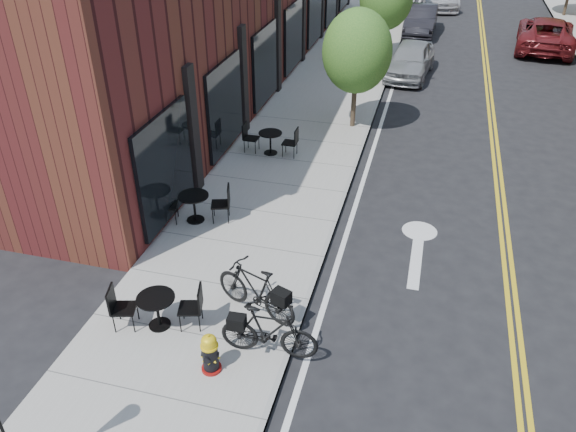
% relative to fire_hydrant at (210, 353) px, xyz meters
% --- Properties ---
extents(ground, '(120.00, 120.00, 0.00)m').
position_rel_fire_hydrant_xyz_m(ground, '(1.24, 2.24, -0.50)').
color(ground, black).
rests_on(ground, ground).
extents(sidewalk_near, '(4.00, 70.00, 0.12)m').
position_rel_fire_hydrant_xyz_m(sidewalk_near, '(-0.76, 12.24, -0.44)').
color(sidewalk_near, '#9E9B93').
rests_on(sidewalk_near, ground).
extents(tree_near_a, '(2.20, 2.20, 3.81)m').
position_rel_fire_hydrant_xyz_m(tree_near_a, '(0.64, 11.24, 2.10)').
color(tree_near_a, '#382B1E').
rests_on(tree_near_a, sidewalk_near).
extents(fire_hydrant, '(0.41, 0.41, 0.81)m').
position_rel_fire_hydrant_xyz_m(fire_hydrant, '(0.00, 0.00, 0.00)').
color(fire_hydrant, maroon).
rests_on(fire_hydrant, sidewalk_near).
extents(bicycle_left, '(1.93, 1.18, 1.12)m').
position_rel_fire_hydrant_xyz_m(bicycle_left, '(0.31, 1.60, 0.18)').
color(bicycle_left, black).
rests_on(bicycle_left, sidewalk_near).
extents(bicycle_right, '(1.79, 0.59, 1.06)m').
position_rel_fire_hydrant_xyz_m(bicycle_right, '(0.87, 0.61, 0.15)').
color(bicycle_right, black).
rests_on(bicycle_right, sidewalk_near).
extents(bistro_set_a, '(1.71, 0.89, 0.90)m').
position_rel_fire_hydrant_xyz_m(bistro_set_a, '(-1.36, 0.77, 0.07)').
color(bistro_set_a, black).
rests_on(bistro_set_a, sidewalk_near).
extents(bistro_set_b, '(1.76, 0.93, 0.93)m').
position_rel_fire_hydrant_xyz_m(bistro_set_b, '(-2.15, 4.41, 0.08)').
color(bistro_set_b, black).
rests_on(bistro_set_b, sidewalk_near).
extents(bistro_set_c, '(1.62, 0.71, 0.88)m').
position_rel_fire_hydrant_xyz_m(bistro_set_c, '(-1.42, 8.50, 0.06)').
color(bistro_set_c, black).
rests_on(bistro_set_c, sidewalk_near).
extents(parked_car_a, '(2.06, 4.24, 1.39)m').
position_rel_fire_hydrant_xyz_m(parked_car_a, '(2.04, 17.30, 0.19)').
color(parked_car_a, gray).
rests_on(parked_car_a, ground).
extents(parked_car_b, '(1.58, 4.28, 1.40)m').
position_rel_fire_hydrant_xyz_m(parked_car_b, '(2.04, 24.42, 0.20)').
color(parked_car_b, black).
rests_on(parked_car_b, ground).
extents(parked_car_far, '(3.05, 5.61, 1.49)m').
position_rel_fire_hydrant_xyz_m(parked_car_far, '(7.92, 22.95, 0.24)').
color(parked_car_far, maroon).
rests_on(parked_car_far, ground).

